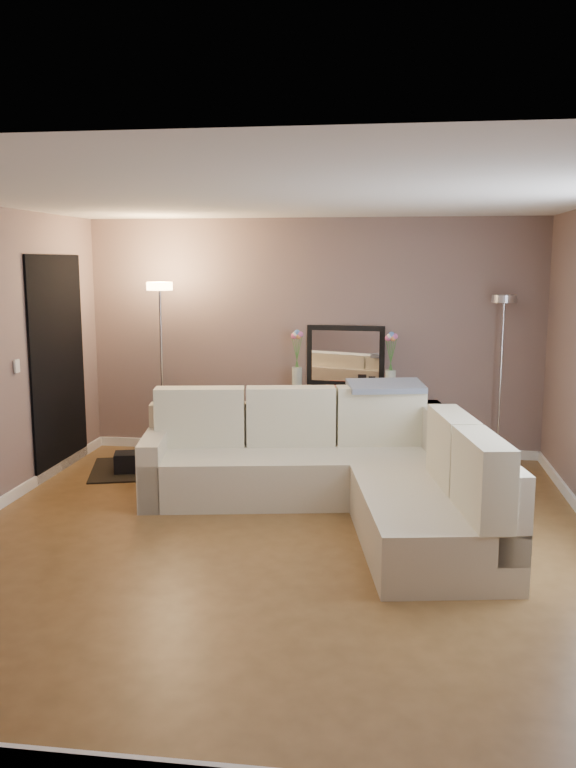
# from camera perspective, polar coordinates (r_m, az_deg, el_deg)

# --- Properties ---
(floor) EXTENTS (5.00, 5.50, 0.01)m
(floor) POSITION_cam_1_polar(r_m,az_deg,el_deg) (5.90, -1.08, -11.92)
(floor) COLOR brown
(floor) RESTS_ON ground
(ceiling) EXTENTS (5.00, 5.50, 0.01)m
(ceiling) POSITION_cam_1_polar(r_m,az_deg,el_deg) (5.52, -1.16, 14.22)
(ceiling) COLOR white
(ceiling) RESTS_ON ground
(wall_back) EXTENTS (5.00, 0.02, 2.60)m
(wall_back) POSITION_cam_1_polar(r_m,az_deg,el_deg) (8.28, 1.85, 3.55)
(wall_back) COLOR #7D6660
(wall_back) RESTS_ON ground
(wall_front) EXTENTS (5.00, 0.02, 2.60)m
(wall_front) POSITION_cam_1_polar(r_m,az_deg,el_deg) (2.93, -9.59, -7.35)
(wall_front) COLOR #7D6660
(wall_front) RESTS_ON ground
(baseboard_back) EXTENTS (5.00, 0.03, 0.10)m
(baseboard_back) POSITION_cam_1_polar(r_m,az_deg,el_deg) (8.48, 1.79, -4.91)
(baseboard_back) COLOR white
(baseboard_back) RESTS_ON ground
(doorway) EXTENTS (0.02, 1.20, 2.20)m
(doorway) POSITION_cam_1_polar(r_m,az_deg,el_deg) (7.94, -17.10, 1.44)
(doorway) COLOR black
(doorway) RESTS_ON ground
(switch_plate) EXTENTS (0.02, 0.08, 0.12)m
(switch_plate) POSITION_cam_1_polar(r_m,az_deg,el_deg) (7.18, -19.97, 1.29)
(switch_plate) COLOR white
(switch_plate) RESTS_ON ground
(sectional_sofa) EXTENTS (3.18, 2.78, 0.98)m
(sectional_sofa) POSITION_cam_1_polar(r_m,az_deg,el_deg) (6.49, 4.10, -6.55)
(sectional_sofa) COLOR beige
(sectional_sofa) RESTS_ON floor
(throw_blanket) EXTENTS (0.77, 0.55, 0.09)m
(throw_blanket) POSITION_cam_1_polar(r_m,az_deg,el_deg) (7.08, 7.46, -0.14)
(throw_blanket) COLOR gray
(throw_blanket) RESTS_ON sectional_sofa
(console_table) EXTENTS (1.23, 0.43, 0.74)m
(console_table) POSITION_cam_1_polar(r_m,az_deg,el_deg) (8.20, 3.62, -2.77)
(console_table) COLOR black
(console_table) RESTS_ON floor
(leaning_mirror) EXTENTS (0.85, 0.12, 0.67)m
(leaning_mirror) POSITION_cam_1_polar(r_m,az_deg,el_deg) (8.22, 4.40, 2.15)
(leaning_mirror) COLOR black
(leaning_mirror) RESTS_ON console_table
(table_decor) EXTENTS (0.51, 0.13, 0.12)m
(table_decor) POSITION_cam_1_polar(r_m,az_deg,el_deg) (8.08, 4.15, -0.21)
(table_decor) COLOR #E84E29
(table_decor) RESTS_ON console_table
(flower_vase_left) EXTENTS (0.14, 0.12, 0.64)m
(flower_vase_left) POSITION_cam_1_polar(r_m,az_deg,el_deg) (8.17, 0.69, 1.61)
(flower_vase_left) COLOR silver
(flower_vase_left) RESTS_ON console_table
(flower_vase_right) EXTENTS (0.14, 0.12, 0.64)m
(flower_vase_right) POSITION_cam_1_polar(r_m,az_deg,el_deg) (8.02, 7.83, 1.38)
(flower_vase_right) COLOR silver
(flower_vase_right) RESTS_ON console_table
(floor_lamp_lit) EXTENTS (0.34, 0.34, 1.92)m
(floor_lamp_lit) POSITION_cam_1_polar(r_m,az_deg,el_deg) (8.06, -9.66, 3.66)
(floor_lamp_lit) COLOR silver
(floor_lamp_lit) RESTS_ON floor
(floor_lamp_unlit) EXTENTS (0.28, 0.28, 1.79)m
(floor_lamp_unlit) POSITION_cam_1_polar(r_m,az_deg,el_deg) (8.11, 16.00, 2.83)
(floor_lamp_unlit) COLOR silver
(floor_lamp_unlit) RESTS_ON floor
(charcoal_rug) EXTENTS (1.46, 1.25, 0.02)m
(charcoal_rug) POSITION_cam_1_polar(r_m,az_deg,el_deg) (7.95, -10.21, -6.33)
(charcoal_rug) COLOR black
(charcoal_rug) RESTS_ON floor
(black_bag) EXTENTS (0.41, 0.34, 0.23)m
(black_bag) POSITION_cam_1_polar(r_m,az_deg,el_deg) (7.85, -11.77, -5.95)
(black_bag) COLOR black
(black_bag) RESTS_ON charcoal_rug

